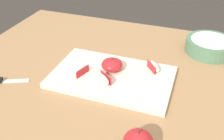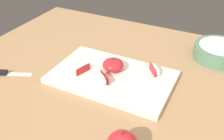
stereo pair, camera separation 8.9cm
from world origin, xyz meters
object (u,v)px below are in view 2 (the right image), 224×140
at_px(paring_knife, 1,73).
at_px(ceramic_fruit_bowl, 219,52).
at_px(apple_wedge_front, 102,78).
at_px(apple_wedge_right, 155,69).
at_px(apple_wedge_back, 81,68).
at_px(cutting_board, 112,77).
at_px(apple_half_skin_up, 113,65).

height_order(paring_knife, ceramic_fruit_bowl, ceramic_fruit_bowl).
xyz_separation_m(apple_wedge_front, apple_wedge_right, (0.14, 0.13, 0.00)).
distance_m(apple_wedge_back, apple_wedge_right, 0.26).
distance_m(cutting_board, paring_knife, 0.40).
height_order(apple_wedge_back, paring_knife, apple_wedge_back).
relative_size(cutting_board, ceramic_fruit_bowl, 2.14).
xyz_separation_m(apple_half_skin_up, apple_wedge_back, (-0.09, -0.06, -0.01)).
height_order(cutting_board, apple_wedge_back, apple_wedge_back).
bearing_deg(cutting_board, apple_wedge_right, 31.88).
xyz_separation_m(apple_wedge_right, ceramic_fruit_bowl, (0.18, 0.24, -0.00)).
xyz_separation_m(apple_wedge_front, apple_wedge_back, (-0.09, 0.02, 0.00)).
xyz_separation_m(cutting_board, apple_wedge_back, (-0.10, -0.03, 0.02)).
distance_m(apple_wedge_front, apple_wedge_back, 0.09).
height_order(apple_wedge_right, ceramic_fruit_bowl, ceramic_fruit_bowl).
relative_size(cutting_board, apple_half_skin_up, 5.52).
bearing_deg(cutting_board, apple_wedge_front, -103.81).
height_order(apple_wedge_front, apple_wedge_back, same).
bearing_deg(apple_wedge_front, paring_knife, -164.61).
xyz_separation_m(apple_wedge_back, ceramic_fruit_bowl, (0.42, 0.35, -0.00)).
distance_m(apple_wedge_back, paring_knife, 0.29).
bearing_deg(cutting_board, ceramic_fruit_bowl, 45.49).
bearing_deg(apple_wedge_right, apple_wedge_front, -137.23).
xyz_separation_m(cutting_board, ceramic_fruit_bowl, (0.31, 0.32, 0.02)).
height_order(apple_wedge_front, apple_wedge_right, same).
bearing_deg(ceramic_fruit_bowl, apple_wedge_back, -140.12).
height_order(cutting_board, ceramic_fruit_bowl, ceramic_fruit_bowl).
xyz_separation_m(apple_half_skin_up, apple_wedge_front, (-0.00, -0.08, -0.01)).
bearing_deg(apple_wedge_back, cutting_board, 16.49).
relative_size(apple_half_skin_up, ceramic_fruit_bowl, 0.39).
bearing_deg(cutting_board, paring_knife, -158.09).
bearing_deg(apple_wedge_front, ceramic_fruit_bowl, 48.61).
xyz_separation_m(cutting_board, paring_knife, (-0.37, -0.15, -0.00)).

